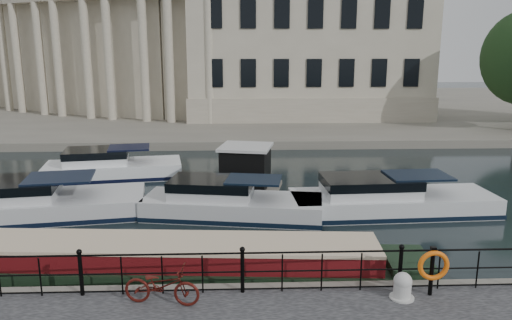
% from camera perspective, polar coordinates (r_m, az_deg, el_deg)
% --- Properties ---
extents(ground_plane, '(160.00, 160.00, 0.00)m').
position_cam_1_polar(ground_plane, '(15.30, -1.63, -12.74)').
color(ground_plane, black).
rests_on(ground_plane, ground).
extents(far_bank, '(120.00, 42.00, 0.55)m').
position_cam_1_polar(far_bank, '(53.18, -2.05, 6.02)').
color(far_bank, '#6B665B').
rests_on(far_bank, ground_plane).
extents(railing, '(24.14, 0.14, 1.22)m').
position_cam_1_polar(railing, '(12.75, -1.56, -12.24)').
color(railing, black).
rests_on(railing, near_quay).
extents(civic_building, '(53.55, 31.84, 16.85)m').
position_cam_1_polar(civic_building, '(48.51, -3.31, 13.36)').
color(civic_building, '#ADA38C').
rests_on(civic_building, far_bank).
extents(bicycle, '(1.94, 0.97, 0.97)m').
position_cam_1_polar(bicycle, '(12.49, -10.72, -13.88)').
color(bicycle, '#47110C').
rests_on(bicycle, near_quay).
extents(mooring_bollard, '(0.60, 0.60, 0.68)m').
position_cam_1_polar(mooring_bollard, '(13.11, 16.40, -13.68)').
color(mooring_bollard, '#B8B8B4').
rests_on(mooring_bollard, near_quay).
extents(life_ring_post, '(0.78, 0.20, 1.28)m').
position_cam_1_polar(life_ring_post, '(13.23, 19.60, -11.37)').
color(life_ring_post, black).
rests_on(life_ring_post, near_quay).
extents(narrowboat, '(15.38, 3.06, 1.56)m').
position_cam_1_polar(narrowboat, '(14.94, -10.38, -12.07)').
color(narrowboat, black).
rests_on(narrowboat, ground_plane).
extents(harbour_hut, '(3.61, 3.20, 2.19)m').
position_cam_1_polar(harbour_hut, '(23.38, -1.17, -1.13)').
color(harbour_hut, '#6B665B').
rests_on(harbour_hut, ground_plane).
extents(cabin_cruisers, '(22.93, 9.86, 1.99)m').
position_cam_1_polar(cabin_cruisers, '(21.41, -8.65, -4.23)').
color(cabin_cruisers, silver).
rests_on(cabin_cruisers, ground_plane).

